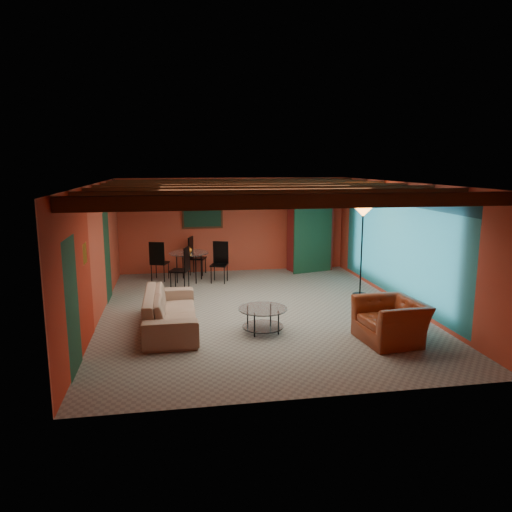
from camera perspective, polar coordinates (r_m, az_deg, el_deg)
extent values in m
cube|color=gray|center=(10.41, 0.19, -6.43)|extent=(6.50, 8.00, 0.01)
cube|color=silver|center=(9.95, 0.20, 8.59)|extent=(6.50, 8.00, 0.01)
cube|color=#B7412A|center=(14.01, -2.63, 3.69)|extent=(6.50, 0.02, 2.70)
cube|color=#9D2211|center=(10.06, -18.36, 0.32)|extent=(0.02, 8.00, 2.70)
cube|color=teal|center=(11.12, 16.94, 1.35)|extent=(0.02, 8.00, 2.70)
imported|color=#94745F|center=(9.35, -10.03, -6.34)|extent=(0.96, 2.44, 0.71)
imported|color=maroon|center=(8.89, 15.59, -7.39)|extent=(1.11, 1.24, 0.74)
cube|color=maroon|center=(14.20, 6.38, 2.51)|extent=(1.31, 0.88, 2.10)
cube|color=black|center=(13.85, -6.33, 4.80)|extent=(1.05, 0.03, 0.65)
imported|color=#26661E|center=(14.07, 6.49, 7.78)|extent=(0.50, 0.45, 0.52)
imported|color=orange|center=(12.85, -7.96, 2.13)|extent=(0.20, 0.20, 0.18)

